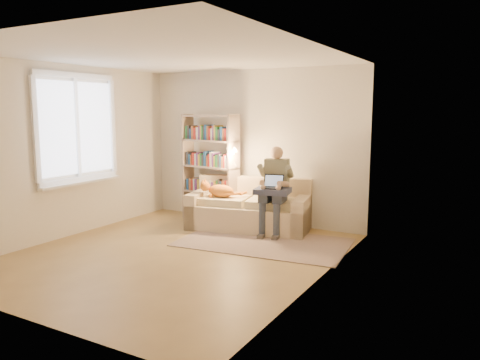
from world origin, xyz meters
The scene contains 14 objects.
floor centered at (0.00, 0.00, 0.00)m, with size 4.50×4.50×0.00m, color olive.
ceiling centered at (0.00, 0.00, 2.60)m, with size 4.00×4.50×0.02m, color white.
wall_left centered at (-2.00, 0.00, 1.30)m, with size 0.02×4.50×2.60m, color silver.
wall_right centered at (2.00, 0.00, 1.30)m, with size 0.02×4.50×2.60m, color silver.
wall_back centered at (0.00, 2.25, 1.30)m, with size 4.00×0.02×2.60m, color silver.
wall_front centered at (0.00, -2.25, 1.30)m, with size 4.00×0.02×2.60m, color silver.
window centered at (-1.95, 0.20, 1.38)m, with size 0.12×1.52×1.69m.
sofa centered at (0.21, 1.74, 0.30)m, with size 2.06×1.24×0.82m.
person centered at (0.68, 1.68, 0.77)m, with size 0.47×0.65×1.36m.
cat centered at (-0.22, 1.53, 0.63)m, with size 0.67×0.34×0.25m.
blanket centered at (0.67, 1.56, 0.70)m, with size 0.52×0.43×0.08m, color #2D344F.
laptop centered at (0.67, 1.57, 0.79)m, with size 0.35×0.32×0.25m.
bookshelf centered at (-0.65, 1.90, 1.03)m, with size 1.22×0.52×1.86m.
rug centered at (0.79, 1.11, 0.01)m, with size 2.42×1.43×0.01m, color gray.
Camera 1 is at (3.74, -4.84, 1.91)m, focal length 35.00 mm.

